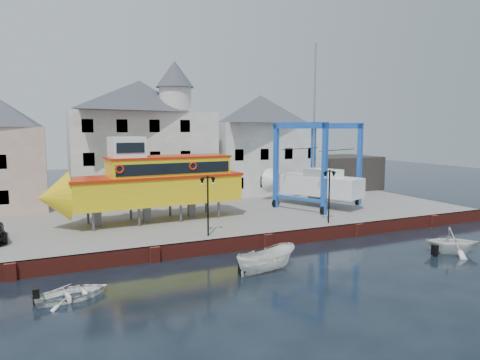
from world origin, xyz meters
name	(u,v)px	position (x,y,z in m)	size (l,w,h in m)	color
ground	(268,248)	(0.00, 0.00, 0.00)	(140.00, 140.00, 0.00)	black
hardstanding	(213,213)	(0.00, 11.00, 0.50)	(44.00, 22.00, 1.00)	slate
quay_wall	(267,241)	(0.00, 0.10, 0.50)	(44.00, 0.47, 1.00)	maroon
building_white_main	(143,139)	(-4.87, 18.39, 7.34)	(14.00, 8.30, 14.00)	#BAB8AB
building_white_right	(260,144)	(9.00, 19.00, 6.60)	(12.00, 8.00, 11.20)	#BAB8AB
shed_dark	(340,172)	(19.00, 17.00, 3.00)	(8.00, 7.00, 4.00)	black
lamp_post_left	(208,190)	(-4.00, 1.20, 4.17)	(1.12, 0.32, 4.20)	black
lamp_post_right	(329,183)	(6.00, 1.20, 4.17)	(1.12, 0.32, 4.20)	black
tour_boat	(146,182)	(-6.85, 7.48, 4.17)	(15.64, 4.61, 6.73)	#59595E
travel_lift	(310,179)	(9.06, 8.55, 3.53)	(8.69, 10.25, 15.20)	#0F43A5
motorboat_a	(266,271)	(-2.42, -4.42, 0.00)	(1.54, 4.10, 1.58)	white
motorboat_c	(452,253)	(10.74, -6.21, 0.00)	(3.03, 3.51, 1.85)	white
motorboat_d	(72,298)	(-13.03, -4.05, 0.00)	(2.52, 3.53, 0.73)	white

